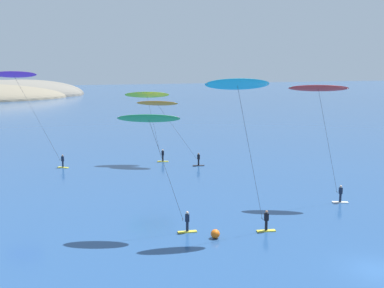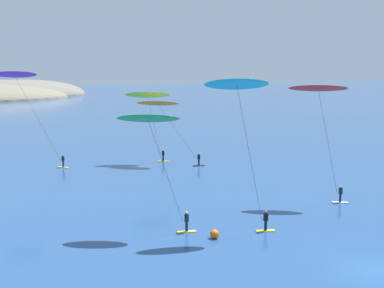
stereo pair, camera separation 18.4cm
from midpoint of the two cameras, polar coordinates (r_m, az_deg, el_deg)
The scene contains 8 objects.
ground_plane at distance 34.00m, azimuth 20.94°, elevation -13.82°, with size 600.00×600.00×0.00m, color navy.
kitesurfer_orange at distance 62.83m, azimuth -3.88°, elevation 4.34°, with size 8.17×5.32×8.54m.
kitesurfer_lime at distance 64.64m, azimuth -5.32°, elevation 5.35°, with size 6.08×3.36×9.63m.
kitesurfer_green at distance 36.78m, azimuth -4.91°, elevation 1.98°, with size 5.95×3.26×9.46m.
kitesurfer_red at distance 46.38m, azimuth 14.86°, elevation 5.38°, with size 5.70×3.66×11.30m.
kitesurfer_purple at distance 64.47m, azimuth -20.05°, elevation 6.98°, with size 8.83×4.69×12.34m.
kitesurfer_cyan at distance 36.32m, azimuth 5.58°, elevation 5.57°, with size 5.81×2.16×12.13m.
marker_buoy at distance 37.18m, azimuth 2.63°, elevation -10.59°, with size 0.70×0.70×0.70m, color orange.
Camera 1 is at (-21.92, -22.54, 13.01)m, focal length 45.00 mm.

